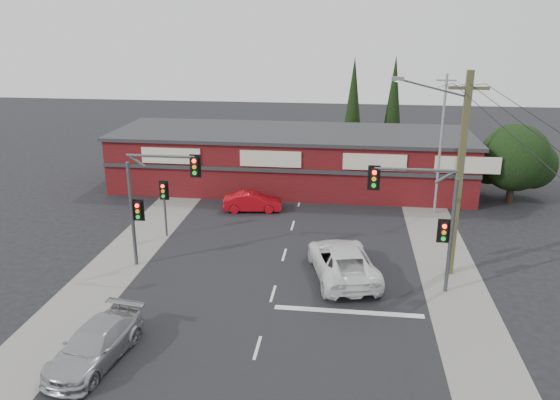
# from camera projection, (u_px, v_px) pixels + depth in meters

# --- Properties ---
(ground) EXTENTS (120.00, 120.00, 0.00)m
(ground) POSITION_uv_depth(u_px,v_px,m) (274.00, 291.00, 25.65)
(ground) COLOR black
(ground) RESTS_ON ground
(road_strip) EXTENTS (14.00, 70.00, 0.01)m
(road_strip) POSITION_uv_depth(u_px,v_px,m) (286.00, 249.00, 30.35)
(road_strip) COLOR black
(road_strip) RESTS_ON ground
(verge_left) EXTENTS (3.00, 70.00, 0.02)m
(verge_left) POSITION_uv_depth(u_px,v_px,m) (139.00, 241.00, 31.36)
(verge_left) COLOR gray
(verge_left) RESTS_ON ground
(verge_right) EXTENTS (3.00, 70.00, 0.02)m
(verge_right) POSITION_uv_depth(u_px,v_px,m) (443.00, 256.00, 29.34)
(verge_right) COLOR gray
(verge_right) RESTS_ON ground
(stop_line) EXTENTS (6.50, 0.35, 0.01)m
(stop_line) POSITION_uv_depth(u_px,v_px,m) (348.00, 312.00, 23.81)
(stop_line) COLOR silver
(stop_line) RESTS_ON ground
(white_suv) EXTENTS (4.08, 6.49, 1.67)m
(white_suv) POSITION_uv_depth(u_px,v_px,m) (343.00, 261.00, 26.84)
(white_suv) COLOR white
(white_suv) RESTS_ON ground
(silver_suv) EXTENTS (2.61, 4.99, 1.38)m
(silver_suv) POSITION_uv_depth(u_px,v_px,m) (95.00, 345.00, 20.20)
(silver_suv) COLOR #A7AAAC
(silver_suv) RESTS_ON ground
(red_sedan) EXTENTS (3.98, 1.82, 1.27)m
(red_sedan) POSITION_uv_depth(u_px,v_px,m) (253.00, 202.00, 36.11)
(red_sedan) COLOR #B30B14
(red_sedan) RESTS_ON ground
(lane_dashes) EXTENTS (0.12, 45.90, 0.01)m
(lane_dashes) POSITION_uv_depth(u_px,v_px,m) (284.00, 255.00, 29.55)
(lane_dashes) COLOR silver
(lane_dashes) RESTS_ON ground
(shop_building) EXTENTS (27.30, 8.40, 4.22)m
(shop_building) POSITION_uv_depth(u_px,v_px,m) (291.00, 159.00, 41.07)
(shop_building) COLOR #501013
(shop_building) RESTS_ON ground
(tree_cluster) EXTENTS (5.90, 5.10, 5.50)m
(tree_cluster) POSITION_uv_depth(u_px,v_px,m) (515.00, 160.00, 37.51)
(tree_cluster) COLOR #2D2116
(tree_cluster) RESTS_ON ground
(conifer_near) EXTENTS (1.80, 1.80, 9.25)m
(conifer_near) POSITION_uv_depth(u_px,v_px,m) (353.00, 102.00, 46.08)
(conifer_near) COLOR #2D2116
(conifer_near) RESTS_ON ground
(conifer_far) EXTENTS (1.80, 1.80, 9.25)m
(conifer_far) POSITION_uv_depth(u_px,v_px,m) (394.00, 99.00, 47.54)
(conifer_far) COLOR #2D2116
(conifer_far) RESTS_ON ground
(traffic_mast_left) EXTENTS (3.77, 0.27, 5.97)m
(traffic_mast_left) POSITION_uv_depth(u_px,v_px,m) (151.00, 193.00, 27.05)
(traffic_mast_left) COLOR #47494C
(traffic_mast_left) RESTS_ON ground
(traffic_mast_right) EXTENTS (3.96, 0.27, 5.97)m
(traffic_mast_right) POSITION_uv_depth(u_px,v_px,m) (428.00, 211.00, 24.52)
(traffic_mast_right) COLOR #47494C
(traffic_mast_right) RESTS_ON ground
(pedestal_signal) EXTENTS (0.55, 0.27, 3.38)m
(pedestal_signal) POSITION_uv_depth(u_px,v_px,m) (164.00, 197.00, 31.39)
(pedestal_signal) COLOR #47494C
(pedestal_signal) RESTS_ON ground
(utility_pole) EXTENTS (4.38, 0.59, 10.00)m
(utility_pole) POSITION_uv_depth(u_px,v_px,m) (457.00, 170.00, 25.75)
(utility_pole) COLOR brown
(utility_pole) RESTS_ON ground
(steel_pole) EXTENTS (1.20, 0.16, 9.00)m
(steel_pole) POSITION_uv_depth(u_px,v_px,m) (441.00, 143.00, 34.38)
(steel_pole) COLOR gray
(steel_pole) RESTS_ON ground
(power_lines) EXTENTS (2.01, 29.00, 1.22)m
(power_lines) POSITION_uv_depth(u_px,v_px,m) (499.00, 111.00, 19.45)
(power_lines) COLOR black
(power_lines) RESTS_ON ground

